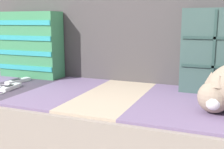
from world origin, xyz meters
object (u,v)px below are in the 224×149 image
(throw_pillow_striped, at_px, (31,45))
(couch, at_px, (116,132))
(game_remote_near, at_px, (17,81))
(game_remote_far, at_px, (10,88))

(throw_pillow_striped, bearing_deg, couch, -15.78)
(game_remote_near, bearing_deg, game_remote_far, -62.74)
(couch, height_order, game_remote_far, game_remote_far)
(couch, xyz_separation_m, game_remote_near, (-0.58, -0.01, 0.21))
(throw_pillow_striped, height_order, game_remote_far, throw_pillow_striped)
(game_remote_far, bearing_deg, game_remote_near, 117.26)
(throw_pillow_striped, distance_m, game_remote_near, 0.27)
(game_remote_near, xyz_separation_m, game_remote_far, (0.07, -0.13, -0.00))
(game_remote_far, bearing_deg, couch, 15.88)
(couch, height_order, game_remote_near, game_remote_near)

